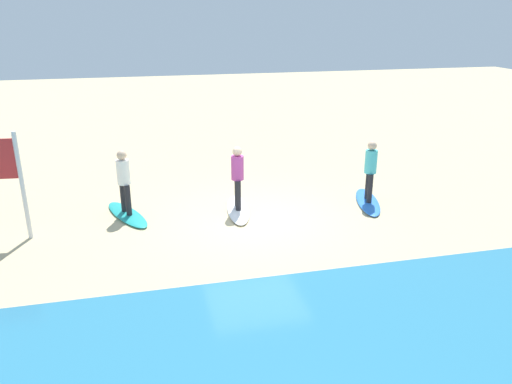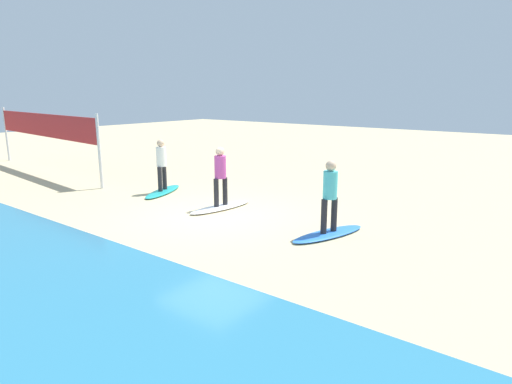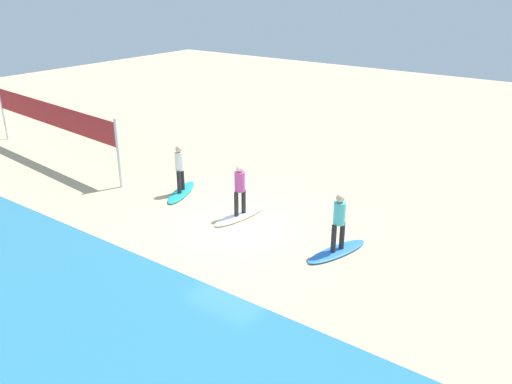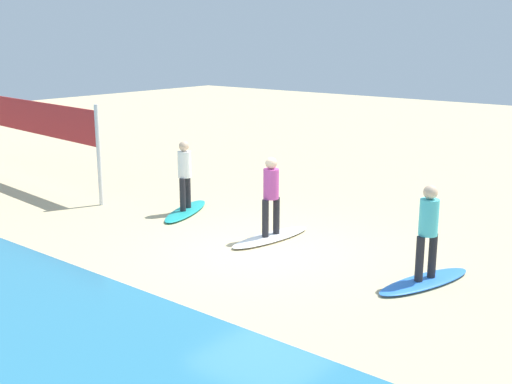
% 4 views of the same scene
% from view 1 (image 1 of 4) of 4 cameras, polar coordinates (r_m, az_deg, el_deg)
% --- Properties ---
extents(ground_plane, '(60.00, 60.00, 0.00)m').
position_cam_1_polar(ground_plane, '(12.61, -0.14, -3.05)').
color(ground_plane, '#CCB789').
extents(surfboard_blue, '(1.12, 2.17, 0.09)m').
position_cam_1_polar(surfboard_blue, '(13.92, 12.60, -1.08)').
color(surfboard_blue, blue).
rests_on(surfboard_blue, ground).
extents(surfer_blue, '(0.32, 0.45, 1.64)m').
position_cam_1_polar(surfer_blue, '(13.60, 12.91, 2.82)').
color(surfer_blue, '#232328').
rests_on(surfer_blue, surfboard_blue).
extents(surfboard_white, '(0.81, 2.15, 0.09)m').
position_cam_1_polar(surfboard_white, '(13.08, -2.07, -1.98)').
color(surfboard_white, white).
rests_on(surfboard_white, ground).
extents(surfer_white, '(0.32, 0.46, 1.64)m').
position_cam_1_polar(surfer_white, '(12.74, -2.12, 2.16)').
color(surfer_white, '#232328').
rests_on(surfer_white, surfboard_white).
extents(surfboard_teal, '(1.33, 2.15, 0.09)m').
position_cam_1_polar(surfboard_teal, '(13.16, -14.45, -2.49)').
color(surfboard_teal, teal).
rests_on(surfboard_teal, ground).
extents(surfer_teal, '(0.32, 0.44, 1.64)m').
position_cam_1_polar(surfer_teal, '(12.83, -14.83, 1.61)').
color(surfer_teal, '#232328').
rests_on(surfer_teal, surfboard_teal).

